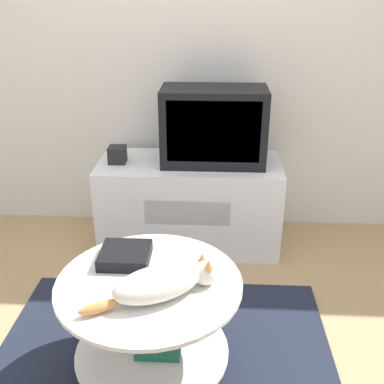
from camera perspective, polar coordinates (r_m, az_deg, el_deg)
ground_plane at (r=2.11m, az=-4.06°, el=-23.09°), size 12.00×12.00×0.00m
wall_back at (r=2.96m, az=-1.18°, el=19.59°), size 8.00×0.05×2.60m
rug at (r=2.10m, az=-4.07°, el=-22.91°), size 1.55×1.42×0.02m
tv_stand at (r=2.90m, az=-0.31°, el=-1.45°), size 1.13×0.50×0.57m
tv at (r=2.72m, az=2.76°, el=8.34°), size 0.62×0.33×0.46m
speaker at (r=2.80m, az=-9.47°, el=4.70°), size 0.10×0.10×0.10m
coffee_table at (r=1.93m, az=-5.26°, el=-15.35°), size 0.75×0.75×0.47m
dvd_box at (r=1.95m, az=-8.48°, el=-7.95°), size 0.21×0.20×0.05m
cat at (r=1.72m, az=-3.82°, el=-11.42°), size 0.50×0.31×0.12m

